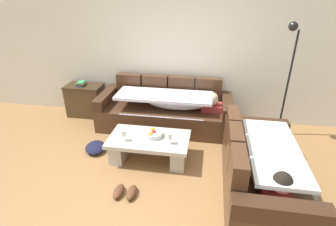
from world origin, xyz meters
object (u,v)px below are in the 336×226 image
object	(u,v)px
coffee_table	(149,146)
wine_glass_near_left	(124,134)
couch_near_window	(261,171)
fruit_bowl	(153,134)
side_cabinet	(86,100)
pair_of_shoes	(125,192)
wine_glass_near_right	(169,136)
book_stack_on_cabinet	(81,83)
couch_along_wall	(167,110)
floor_lamp	(287,75)
crumpled_garment	(96,147)

from	to	relation	value
coffee_table	wine_glass_near_left	xyz separation A→B (m)	(-0.34, -0.14, 0.26)
couch_near_window	fruit_bowl	world-z (taller)	couch_near_window
side_cabinet	wine_glass_near_left	bearing A→B (deg)	-48.22
side_cabinet	pair_of_shoes	bearing A→B (deg)	-54.80
coffee_table	fruit_bowl	xyz separation A→B (m)	(0.05, 0.05, 0.18)
fruit_bowl	wine_glass_near_right	bearing A→B (deg)	-30.59
book_stack_on_cabinet	fruit_bowl	bearing A→B (deg)	-35.99
couch_along_wall	coffee_table	xyz separation A→B (m)	(-0.09, -1.08, -0.09)
fruit_bowl	side_cabinet	bearing A→B (deg)	143.25
side_cabinet	floor_lamp	world-z (taller)	floor_lamp
wine_glass_near_right	crumpled_garment	distance (m)	1.33
wine_glass_near_right	floor_lamp	world-z (taller)	floor_lamp
coffee_table	wine_glass_near_left	distance (m)	0.45
couch_along_wall	fruit_bowl	distance (m)	1.04
coffee_table	wine_glass_near_right	distance (m)	0.43
side_cabinet	book_stack_on_cabinet	bearing A→B (deg)	-176.05
pair_of_shoes	wine_glass_near_left	bearing A→B (deg)	107.02
side_cabinet	crumpled_garment	distance (m)	1.46
couch_along_wall	pair_of_shoes	bearing A→B (deg)	-96.65
fruit_bowl	wine_glass_near_left	bearing A→B (deg)	-154.45
wine_glass_near_left	fruit_bowl	bearing A→B (deg)	25.55
couch_along_wall	pair_of_shoes	size ratio (longest dim) A/B	8.30
wine_glass_near_left	crumpled_garment	world-z (taller)	wine_glass_near_left
fruit_bowl	coffee_table	bearing A→B (deg)	-136.85
couch_near_window	coffee_table	xyz separation A→B (m)	(-1.55, 0.48, -0.10)
couch_near_window	book_stack_on_cabinet	bearing A→B (deg)	61.04
couch_near_window	side_cabinet	size ratio (longest dim) A/B	2.63
couch_near_window	wine_glass_near_right	xyz separation A→B (m)	(-1.23, 0.37, 0.16)
coffee_table	wine_glass_near_left	bearing A→B (deg)	-157.98
side_cabinet	book_stack_on_cabinet	xyz separation A→B (m)	(-0.04, -0.00, 0.36)
wine_glass_near_right	book_stack_on_cabinet	distance (m)	2.46
coffee_table	side_cabinet	world-z (taller)	side_cabinet
floor_lamp	fruit_bowl	bearing A→B (deg)	-152.72
coffee_table	wine_glass_near_right	world-z (taller)	wine_glass_near_right
wine_glass_near_left	book_stack_on_cabinet	bearing A→B (deg)	132.78
couch_near_window	wine_glass_near_left	size ratio (longest dim) A/B	11.39
book_stack_on_cabinet	pair_of_shoes	size ratio (longest dim) A/B	0.75
wine_glass_near_right	coffee_table	bearing A→B (deg)	161.41
couch_near_window	pair_of_shoes	size ratio (longest dim) A/B	6.49
fruit_bowl	wine_glass_near_left	xyz separation A→B (m)	(-0.39, -0.19, 0.08)
book_stack_on_cabinet	floor_lamp	bearing A→B (deg)	-3.39
coffee_table	crumpled_garment	xyz separation A→B (m)	(-0.91, 0.07, -0.18)
book_stack_on_cabinet	floor_lamp	world-z (taller)	floor_lamp
floor_lamp	side_cabinet	bearing A→B (deg)	176.53
side_cabinet	crumpled_garment	world-z (taller)	side_cabinet
wine_glass_near_right	book_stack_on_cabinet	size ratio (longest dim) A/B	0.76
couch_along_wall	couch_near_window	bearing A→B (deg)	-46.95
wine_glass_near_left	crumpled_garment	size ratio (longest dim) A/B	0.42
side_cabinet	pair_of_shoes	distance (m)	2.62
couch_near_window	wine_glass_near_right	distance (m)	1.29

